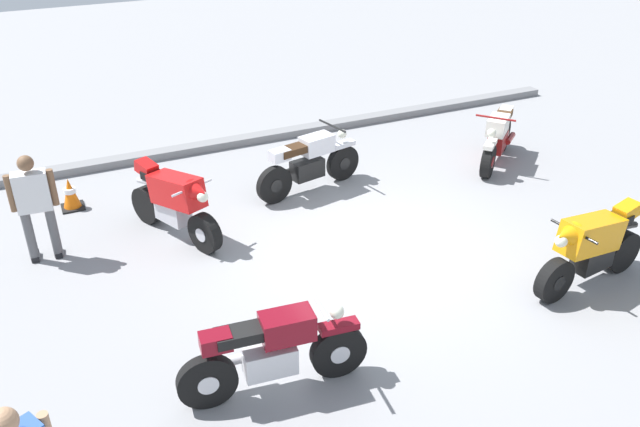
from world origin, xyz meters
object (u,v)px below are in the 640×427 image
(motorcycle_maroon_cruiser, at_px, (273,352))
(traffic_cone, at_px, (70,194))
(motorcycle_red_sportbike, at_px, (174,201))
(motorcycle_orange_sportbike, at_px, (592,246))
(motorcycle_silver_cruiser, at_px, (309,163))
(person_in_white_shirt, at_px, (35,203))
(motorcycle_cream_vintage, at_px, (498,138))

(motorcycle_maroon_cruiser, xyz_separation_m, traffic_cone, (-1.50, 5.27, -0.26))
(motorcycle_red_sportbike, xyz_separation_m, motorcycle_orange_sportbike, (4.68, -3.56, 0.00))
(motorcycle_maroon_cruiser, bearing_deg, motorcycle_silver_cruiser, 67.36)
(motorcycle_orange_sportbike, relative_size, person_in_white_shirt, 1.21)
(motorcycle_red_sportbike, bearing_deg, person_in_white_shirt, -118.51)
(person_in_white_shirt, bearing_deg, motorcycle_cream_vintage, -85.64)
(person_in_white_shirt, bearing_deg, motorcycle_maroon_cruiser, -147.91)
(motorcycle_silver_cruiser, xyz_separation_m, motorcycle_cream_vintage, (3.65, -0.39, -0.03))
(motorcycle_red_sportbike, bearing_deg, motorcycle_maroon_cruiser, -21.66)
(motorcycle_silver_cruiser, relative_size, motorcycle_cream_vintage, 1.30)
(motorcycle_silver_cruiser, relative_size, motorcycle_orange_sportbike, 1.06)
(motorcycle_orange_sportbike, height_order, traffic_cone, motorcycle_orange_sportbike)
(motorcycle_cream_vintage, xyz_separation_m, person_in_white_shirt, (-7.95, -0.02, 0.42))
(motorcycle_red_sportbike, bearing_deg, motorcycle_cream_vintage, 67.62)
(person_in_white_shirt, bearing_deg, motorcycle_orange_sportbike, -115.32)
(motorcycle_cream_vintage, height_order, traffic_cone, motorcycle_cream_vintage)
(traffic_cone, bearing_deg, motorcycle_red_sportbike, -49.81)
(motorcycle_silver_cruiser, relative_size, motorcycle_maroon_cruiser, 0.99)
(motorcycle_orange_sportbike, height_order, person_in_white_shirt, person_in_white_shirt)
(motorcycle_maroon_cruiser, height_order, person_in_white_shirt, person_in_white_shirt)
(motorcycle_silver_cruiser, height_order, motorcycle_cream_vintage, motorcycle_silver_cruiser)
(motorcycle_maroon_cruiser, xyz_separation_m, motorcycle_cream_vintage, (5.93, 3.83, -0.03))
(motorcycle_silver_cruiser, bearing_deg, person_in_white_shirt, 172.85)
(motorcycle_silver_cruiser, height_order, traffic_cone, motorcycle_silver_cruiser)
(motorcycle_red_sportbike, bearing_deg, motorcycle_silver_cruiser, 79.03)
(motorcycle_orange_sportbike, xyz_separation_m, motorcycle_cream_vintage, (1.40, 3.73, -0.11))
(motorcycle_orange_sportbike, bearing_deg, motorcycle_red_sportbike, -45.30)
(motorcycle_maroon_cruiser, height_order, motorcycle_cream_vintage, motorcycle_maroon_cruiser)
(person_in_white_shirt, relative_size, traffic_cone, 3.04)
(motorcycle_silver_cruiser, bearing_deg, traffic_cone, 152.02)
(motorcycle_red_sportbike, height_order, person_in_white_shirt, person_in_white_shirt)
(motorcycle_cream_vintage, relative_size, traffic_cone, 3.00)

